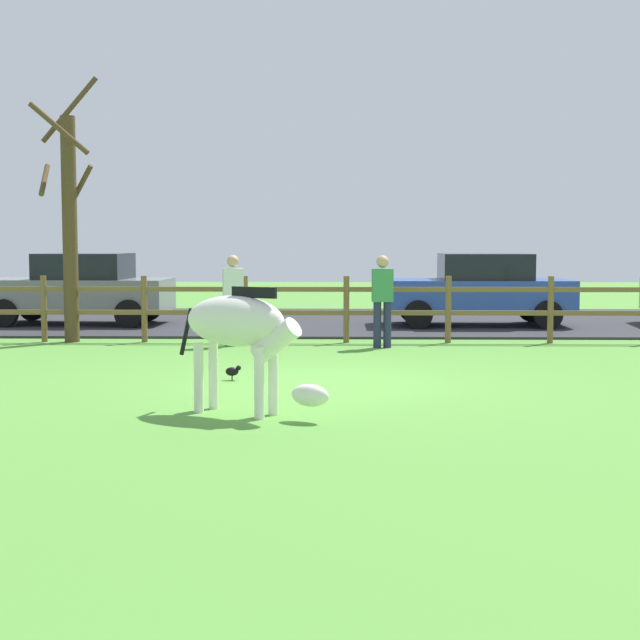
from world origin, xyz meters
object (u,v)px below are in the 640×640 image
at_px(zebra, 242,331).
at_px(visitor_right_of_tree, 382,297).
at_px(bare_tree, 69,219).
at_px(parked_car_blue, 479,289).
at_px(parked_car_grey, 80,288).
at_px(visitor_left_of_tree, 233,296).
at_px(crow_on_grass, 233,371).

bearing_deg(zebra, visitor_right_of_tree, 74.44).
relative_size(bare_tree, parked_car_blue, 1.25).
relative_size(parked_car_grey, parked_car_blue, 1.01).
relative_size(zebra, visitor_left_of_tree, 1.08).
height_order(bare_tree, visitor_left_of_tree, bare_tree).
bearing_deg(bare_tree, crow_on_grass, -53.38).
bearing_deg(crow_on_grass, visitor_right_of_tree, 60.93).
distance_m(zebra, visitor_right_of_tree, 6.76).
relative_size(bare_tree, zebra, 2.83).
bearing_deg(visitor_right_of_tree, parked_car_grey, 148.12).
bearing_deg(visitor_left_of_tree, zebra, -82.74).
distance_m(parked_car_grey, visitor_right_of_tree, 7.65).
relative_size(parked_car_grey, visitor_left_of_tree, 2.47).
bearing_deg(parked_car_grey, bare_tree, -77.51).
bearing_deg(parked_car_blue, bare_tree, -159.22).
relative_size(bare_tree, visitor_right_of_tree, 3.05).
bearing_deg(parked_car_grey, zebra, -66.07).
relative_size(bare_tree, visitor_left_of_tree, 3.05).
height_order(zebra, parked_car_blue, parked_car_blue).
xyz_separation_m(zebra, visitor_right_of_tree, (1.81, 6.51, -0.02)).
height_order(bare_tree, zebra, bare_tree).
distance_m(zebra, visitor_left_of_tree, 6.84).
distance_m(bare_tree, visitor_right_of_tree, 6.02).
bearing_deg(parked_car_grey, visitor_left_of_tree, -44.59).
bearing_deg(bare_tree, visitor_left_of_tree, -10.58).
relative_size(zebra, parked_car_grey, 0.44).
distance_m(bare_tree, zebra, 8.49).
bearing_deg(visitor_left_of_tree, parked_car_grey, 135.41).
height_order(zebra, visitor_right_of_tree, visitor_right_of_tree).
relative_size(crow_on_grass, parked_car_grey, 0.05).
relative_size(parked_car_blue, visitor_left_of_tree, 2.44).
height_order(zebra, parked_car_grey, parked_car_grey).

